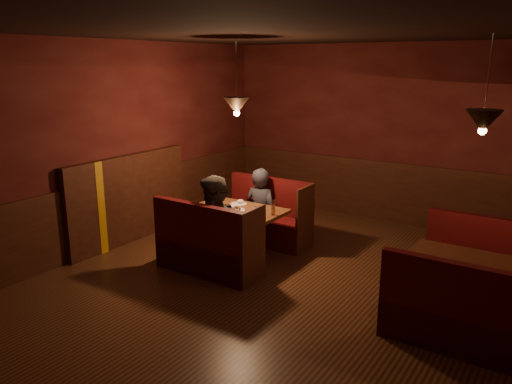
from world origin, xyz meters
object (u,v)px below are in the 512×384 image
Objects in this scene: second_bench_far at (479,270)px; diner_a at (261,194)px; main_bench_far at (267,222)px; second_table at (466,275)px; diner_b at (215,211)px; main_bench_near at (207,251)px; main_table at (238,220)px; second_bench_near at (451,319)px.

second_bench_far is 3.06m from diner_a.
main_bench_far is 1.10× the size of second_bench_far.
second_table is at bearing -15.54° from main_bench_far.
diner_b is (-2.92, -1.15, 0.50)m from second_bench_far.
main_bench_near reaches higher than second_table.
main_bench_near reaches higher than main_table.
main_bench_far is at bearing 153.19° from second_bench_near.
main_bench_far is 1.21× the size of second_table.
main_bench_far is 1.37m from diner_b.
second_bench_far reaches higher than main_table.
main_bench_far reaches higher than second_bench_near.
second_bench_far is 3.18m from diner_b.
diner_b reaches higher than second_table.
second_bench_near is at bearing -14.76° from main_table.
second_table is 0.78× the size of diner_a.
main_table is 0.79× the size of diner_b.
diner_a is at bearing 154.61° from second_bench_near.
diner_a reaches higher than second_table.
second_bench_near is (0.03, -0.68, -0.19)m from second_table.
second_table is 0.90× the size of second_bench_near.
second_bench_near is at bearing 9.51° from diner_b.
main_bench_near is 2.96m from second_bench_near.
main_table is at bearing 165.24° from second_bench_near.
main_bench_far is 0.87× the size of diner_b.
main_bench_far is (0.01, 0.71, -0.22)m from main_table.
main_bench_near is (0.01, -0.71, -0.22)m from main_table.
diner_b is (0.04, 0.14, 0.49)m from main_bench_near.
diner_b is at bearing 75.51° from main_bench_near.
main_bench_far is at bearing -139.90° from diner_a.
main_bench_near is 1.21× the size of second_table.
main_bench_far is 1.00× the size of main_bench_near.
second_table is at bearing 22.84° from diner_b.
main_table is 1.00× the size of second_bench_far.
second_bench_far is (2.96, -0.14, -0.01)m from main_bench_far.
main_bench_near is at bearing -88.81° from main_table.
diner_b is at bearing -158.56° from second_bench_far.
second_table is 0.71m from second_bench_near.
second_bench_far is at bearing 90.00° from second_bench_near.
main_table is 0.91× the size of main_bench_near.
main_bench_far reaches higher than second_bench_far.
main_bench_near is at bearing 178.66° from second_bench_near.
main_table is 3.08m from second_bench_near.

